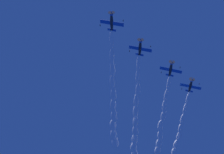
{
  "coord_description": "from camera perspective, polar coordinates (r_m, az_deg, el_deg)",
  "views": [
    {
      "loc": [
        -10.9,
        -32.5,
        2.03
      ],
      "look_at": [
        15.77,
        25.19,
        76.25
      ],
      "focal_mm": 40.32,
      "sensor_mm": 36.0,
      "label": 1
    }
  ],
  "objects": [
    {
      "name": "smoke_trail_lead",
      "position": [
        113.76,
        0.41,
        -8.61
      ],
      "size": [
        32.32,
        61.47,
        4.04
      ],
      "color": "white"
    },
    {
      "name": "smoke_trail_left_wingman",
      "position": [
        121.61,
        5.3,
        -11.85
      ],
      "size": [
        32.41,
        61.38,
        4.07
      ],
      "color": "white"
    },
    {
      "name": "airplane_left_wingman",
      "position": [
        90.54,
        6.38,
        6.68
      ],
      "size": [
        7.75,
        7.46,
        3.09
      ],
      "color": "#232328"
    },
    {
      "name": "smoke_trail_right_wingman",
      "position": [
        130.46,
        10.6,
        -14.34
      ],
      "size": [
        31.28,
        61.98,
        4.31
      ],
      "color": "white"
    },
    {
      "name": "airplane_lead",
      "position": [
        85.37,
        -0.09,
        12.46
      ],
      "size": [
        7.7,
        7.46,
        3.19
      ],
      "color": "#232328"
    },
    {
      "name": "airplane_slot_tail",
      "position": [
        106.97,
        17.38,
        -1.82
      ],
      "size": [
        7.74,
        7.43,
        3.18
      ],
      "color": "#232328"
    },
    {
      "name": "smoke_trail_slot_tail",
      "position": [
        140.71,
        14.1,
        -16.03
      ],
      "size": [
        31.89,
        62.37,
        3.85
      ],
      "color": "white"
    },
    {
      "name": "airplane_right_wingman",
      "position": [
        97.83,
        13.17,
        1.84
      ],
      "size": [
        7.69,
        7.44,
        3.28
      ],
      "color": "#232328"
    }
  ]
}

